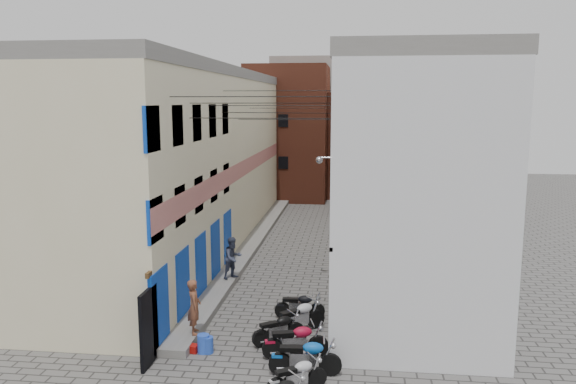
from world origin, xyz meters
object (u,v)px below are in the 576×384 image
at_px(motorcycle_b, 297,375).
at_px(red_crate, 193,348).
at_px(person_a, 194,307).
at_px(person_b, 233,258).
at_px(motorcycle_g, 300,304).
at_px(motorcycle_c, 305,355).
at_px(motorcycle_f, 299,316).
at_px(water_jug_near, 208,345).
at_px(motorcycle_d, 295,339).
at_px(motorcycle_e, 278,327).
at_px(water_jug_far, 203,344).

relative_size(motorcycle_b, red_crate, 4.83).
bearing_deg(person_a, motorcycle_b, -146.00).
bearing_deg(person_b, motorcycle_g, -96.19).
bearing_deg(motorcycle_c, motorcycle_b, -11.22).
relative_size(motorcycle_f, person_b, 1.16).
height_order(motorcycle_b, water_jug_near, motorcycle_b).
bearing_deg(motorcycle_d, motorcycle_g, 168.51).
height_order(motorcycle_c, red_crate, motorcycle_c).
xyz_separation_m(person_a, water_jug_near, (0.62, -0.78, -0.86)).
distance_m(motorcycle_e, person_b, 6.01).
bearing_deg(red_crate, motorcycle_e, 20.60).
height_order(motorcycle_c, motorcycle_f, motorcycle_c).
height_order(motorcycle_b, motorcycle_c, motorcycle_c).
height_order(motorcycle_b, motorcycle_g, motorcycle_g).
height_order(person_a, person_b, person_a).
relative_size(motorcycle_f, water_jug_far, 3.56).
distance_m(motorcycle_f, person_b, 5.55).
relative_size(motorcycle_g, person_b, 1.01).
xyz_separation_m(motorcycle_c, motorcycle_e, (-1.00, 1.94, -0.07)).
height_order(motorcycle_c, motorcycle_e, motorcycle_c).
xyz_separation_m(motorcycle_e, person_b, (-2.60, 5.39, 0.60)).
height_order(water_jug_near, water_jug_far, water_jug_far).
bearing_deg(motorcycle_f, red_crate, -100.64).
relative_size(motorcycle_f, water_jug_near, 4.02).
bearing_deg(motorcycle_e, red_crate, -104.44).
bearing_deg(motorcycle_c, water_jug_near, -113.06).
xyz_separation_m(motorcycle_g, water_jug_far, (-2.57, -3.00, -0.22)).
bearing_deg(motorcycle_d, motorcycle_b, -7.50).
relative_size(motorcycle_b, motorcycle_f, 0.87).
distance_m(motorcycle_d, motorcycle_e, 1.11).
height_order(motorcycle_f, water_jug_far, motorcycle_f).
distance_m(motorcycle_g, person_b, 4.54).
relative_size(motorcycle_b, motorcycle_d, 0.88).
xyz_separation_m(motorcycle_f, red_crate, (-3.00, -1.77, -0.46)).
bearing_deg(water_jug_far, water_jug_near, 0.00).
bearing_deg(water_jug_near, motorcycle_g, 51.05).
xyz_separation_m(motorcycle_e, water_jug_near, (-1.98, -0.92, -0.26)).
height_order(person_b, water_jug_near, person_b).
height_order(person_b, red_crate, person_b).
bearing_deg(water_jug_near, person_b, 95.66).
relative_size(motorcycle_c, person_a, 1.16).
relative_size(motorcycle_e, water_jug_far, 3.15).
distance_m(motorcycle_e, water_jug_near, 2.20).
bearing_deg(motorcycle_c, motorcycle_e, -156.99).
height_order(motorcycle_f, person_a, person_a).
relative_size(water_jug_far, red_crate, 1.57).
relative_size(motorcycle_c, motorcycle_e, 1.14).
distance_m(person_a, person_b, 5.53).
xyz_separation_m(motorcycle_g, person_b, (-3.05, 3.31, 0.60)).
xyz_separation_m(motorcycle_c, water_jug_near, (-2.98, 1.02, -0.33)).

